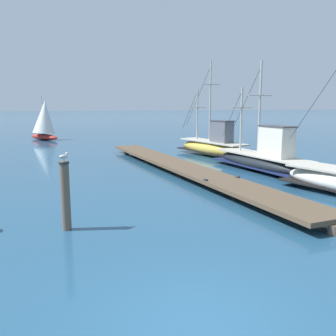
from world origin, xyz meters
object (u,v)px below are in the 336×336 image
at_px(perched_seagull, 63,157).
at_px(mooring_piling, 65,195).
at_px(fishing_boat_2, 264,159).
at_px(distant_sailboat, 44,120).
at_px(fishing_boat_1, 213,146).

bearing_deg(perched_seagull, mooring_piling, 36.00).
relative_size(fishing_boat_2, distant_sailboat, 1.71).
bearing_deg(perched_seagull, fishing_boat_1, 50.05).
relative_size(fishing_boat_1, mooring_piling, 3.59).
distance_m(mooring_piling, perched_seagull, 1.13).
height_order(fishing_boat_2, perched_seagull, fishing_boat_2).
xyz_separation_m(perched_seagull, distant_sailboat, (-0.72, 28.88, -0.14)).
bearing_deg(fishing_boat_2, perched_seagull, -149.06).
xyz_separation_m(fishing_boat_2, perched_seagull, (-10.80, -6.47, 1.48)).
bearing_deg(mooring_piling, perched_seagull, -144.00).
relative_size(perched_seagull, distant_sailboat, 0.07).
relative_size(mooring_piling, distant_sailboat, 0.45).
bearing_deg(mooring_piling, fishing_boat_2, 30.94).
distance_m(fishing_boat_1, mooring_piling, 16.65).
relative_size(fishing_boat_2, perched_seagull, 23.10).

